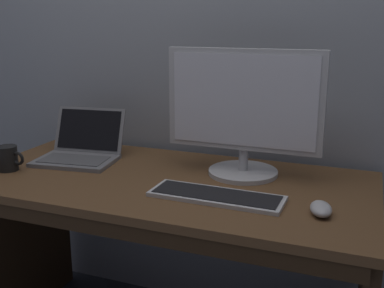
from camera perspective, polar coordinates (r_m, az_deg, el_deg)
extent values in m
cube|color=brown|center=(1.72, -3.10, -4.69)|extent=(1.48, 0.72, 0.03)
cube|color=#322113|center=(2.24, -20.34, -11.24)|extent=(0.04, 0.66, 0.72)
cube|color=#322113|center=(1.45, -8.70, -10.40)|extent=(1.42, 0.02, 0.05)
cube|color=slate|center=(1.95, -14.07, -2.01)|extent=(0.34, 0.25, 0.02)
cube|color=#505054|center=(1.94, -14.23, -1.83)|extent=(0.28, 0.17, 0.00)
cube|color=slate|center=(2.05, -12.40, 1.71)|extent=(0.32, 0.12, 0.18)
cube|color=black|center=(2.05, -12.46, 1.74)|extent=(0.28, 0.10, 0.16)
cylinder|color=#B7B7BC|center=(1.77, 6.25, -3.43)|extent=(0.26, 0.26, 0.02)
cylinder|color=#B7B7BC|center=(1.75, 6.30, -1.84)|extent=(0.03, 0.03, 0.09)
cube|color=#B7B7BC|center=(1.69, 6.37, 5.36)|extent=(0.57, 0.03, 0.36)
cube|color=silver|center=(1.67, 6.22, 5.26)|extent=(0.52, 0.00, 0.33)
cube|color=#BCBCC1|center=(1.53, 3.00, -6.39)|extent=(0.44, 0.16, 0.01)
cube|color=black|center=(1.53, 3.00, -6.12)|extent=(0.42, 0.13, 0.00)
ellipsoid|color=#B7B7BC|center=(1.45, 15.48, -7.64)|extent=(0.09, 0.12, 0.04)
cylinder|color=black|center=(1.93, -21.64, -1.64)|extent=(0.08, 0.08, 0.10)
torus|color=black|center=(1.89, -20.51, -1.67)|extent=(0.05, 0.01, 0.05)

